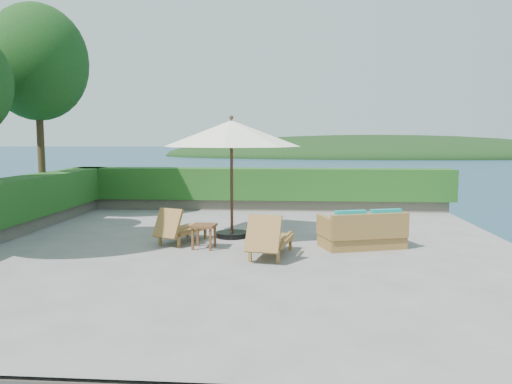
# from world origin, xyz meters

# --- Properties ---
(ground) EXTENTS (12.00, 12.00, 0.00)m
(ground) POSITION_xyz_m (0.00, 0.00, 0.00)
(ground) COLOR gray
(ground) RESTS_ON ground
(foundation) EXTENTS (12.00, 12.00, 3.00)m
(foundation) POSITION_xyz_m (0.00, 0.00, -1.55)
(foundation) COLOR #5D534A
(foundation) RESTS_ON ocean
(ocean) EXTENTS (600.00, 600.00, 0.00)m
(ocean) POSITION_xyz_m (0.00, 0.00, -3.00)
(ocean) COLOR #193B4E
(ocean) RESTS_ON ground
(offshore_island) EXTENTS (126.00, 57.60, 12.60)m
(offshore_island) POSITION_xyz_m (25.00, 140.00, -3.00)
(offshore_island) COLOR black
(offshore_island) RESTS_ON ocean
(planter_wall_far) EXTENTS (12.00, 0.60, 0.36)m
(planter_wall_far) POSITION_xyz_m (0.00, 5.60, 0.18)
(planter_wall_far) COLOR #6C6456
(planter_wall_far) RESTS_ON ground
(hedge_far) EXTENTS (12.40, 0.90, 1.00)m
(hedge_far) POSITION_xyz_m (0.00, 5.60, 0.85)
(hedge_far) COLOR #164313
(hedge_far) RESTS_ON planter_wall_far
(tree_far) EXTENTS (2.80, 2.80, 6.03)m
(tree_far) POSITION_xyz_m (-6.00, 3.20, 4.40)
(tree_far) COLOR #423019
(tree_far) RESTS_ON ground
(patio_umbrella) EXTENTS (3.20, 3.20, 2.84)m
(patio_umbrella) POSITION_xyz_m (-0.29, 1.02, 2.40)
(patio_umbrella) COLOR black
(patio_umbrella) RESTS_ON ground
(lounge_left) EXTENTS (1.07, 1.53, 0.82)m
(lounge_left) POSITION_xyz_m (-1.36, 0.29, 0.34)
(lounge_left) COLOR #905F34
(lounge_left) RESTS_ON ground
(lounge_right) EXTENTS (0.92, 1.65, 0.90)m
(lounge_right) POSITION_xyz_m (0.69, -0.93, 0.38)
(lounge_right) COLOR #905F34
(lounge_right) RESTS_ON ground
(side_table) EXTENTS (0.53, 0.53, 0.52)m
(side_table) POSITION_xyz_m (-0.73, -0.23, 0.42)
(side_table) COLOR brown
(side_table) RESTS_ON ground
(wicker_loveseat) EXTENTS (1.92, 1.36, 0.85)m
(wicker_loveseat) POSITION_xyz_m (2.63, 0.10, 0.33)
(wicker_loveseat) COLOR #905F34
(wicker_loveseat) RESTS_ON ground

